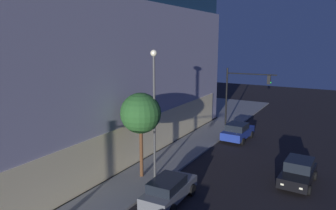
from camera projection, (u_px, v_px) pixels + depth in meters
The scene contains 7 objects.
modern_building at pixel (46, 59), 30.04m from camera, with size 31.13×23.20×15.71m.
traffic_light_far_corner at pixel (242, 89), 33.60m from camera, with size 0.56×5.19×6.45m.
street_lamp_sidewalk at pixel (154, 100), 20.99m from camera, with size 0.44×0.44×8.74m.
sidewalk_tree at pixel (141, 114), 21.29m from camera, with size 2.76×2.76×5.91m.
car_grey at pixel (169, 189), 18.70m from camera, with size 4.47×2.10×1.59m.
car_black at pixel (298, 172), 21.27m from camera, with size 4.22×2.21×1.62m.
car_blue at pixel (238, 131), 30.66m from camera, with size 4.37×2.31×1.65m.
Camera 1 is at (-8.78, -4.38, 9.46)m, focal length 33.87 mm.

